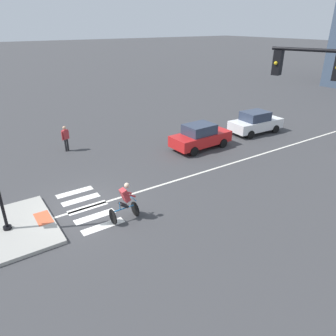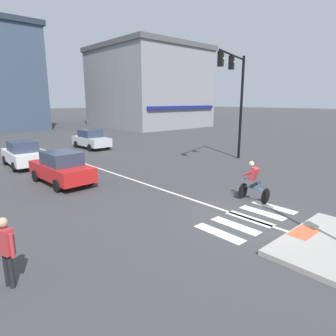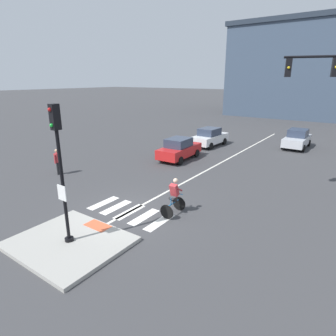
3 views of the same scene
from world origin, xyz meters
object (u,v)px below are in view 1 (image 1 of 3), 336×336
(car_white_westbound_distant, at_px, (256,122))
(cyclist, at_px, (125,201))
(pedestrian_at_curb_left, at_px, (65,136))
(car_red_westbound_far, at_px, (200,136))

(car_white_westbound_distant, height_order, cyclist, cyclist)
(car_white_westbound_distant, xyz_separation_m, pedestrian_at_curb_left, (-4.17, -12.96, 0.17))
(car_white_westbound_distant, xyz_separation_m, car_red_westbound_far, (0.21, -5.47, 0.00))
(cyclist, xyz_separation_m, pedestrian_at_curb_left, (-9.22, 0.44, 0.11))
(car_white_westbound_distant, distance_m, car_red_westbound_far, 5.47)
(pedestrian_at_curb_left, bearing_deg, car_white_westbound_distant, 72.16)
(car_red_westbound_far, relative_size, pedestrian_at_curb_left, 2.50)
(car_red_westbound_far, relative_size, cyclist, 2.48)
(car_white_westbound_distant, xyz_separation_m, cyclist, (5.05, -13.40, 0.06))
(car_white_westbound_distant, bearing_deg, car_red_westbound_far, -87.79)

